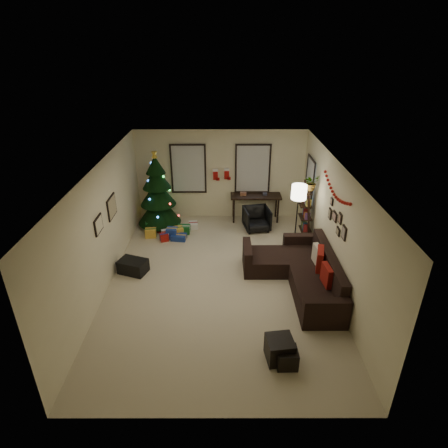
{
  "coord_description": "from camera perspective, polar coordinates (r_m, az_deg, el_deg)",
  "views": [
    {
      "loc": [
        0.09,
        -7.13,
        4.99
      ],
      "look_at": [
        0.1,
        0.6,
        1.15
      ],
      "focal_mm": 29.91,
      "sensor_mm": 36.0,
      "label": 1
    }
  ],
  "objects": [
    {
      "name": "potted_plant",
      "position": [
        9.64,
        13.28,
        6.54
      ],
      "size": [
        0.6,
        0.57,
        0.53
      ],
      "primitive_type": "imported",
      "rotation": [
        0.0,
        0.0,
        0.45
      ],
      "color": "#4C4C4C",
      "rests_on": "bookshelf"
    },
    {
      "name": "ottoman_far",
      "position": [
        6.78,
        9.58,
        -19.46
      ],
      "size": [
        0.35,
        0.35,
        0.33
      ],
      "primitive_type": "cube",
      "rotation": [
        0.0,
        0.0,
        0.01
      ],
      "color": "black",
      "rests_on": "floor"
    },
    {
      "name": "window_back_right",
      "position": [
        11.18,
        4.4,
        8.41
      ],
      "size": [
        1.05,
        0.06,
        1.5
      ],
      "color": "#728CB2",
      "rests_on": "wall_back"
    },
    {
      "name": "desk",
      "position": [
        11.24,
        4.87,
        3.96
      ],
      "size": [
        1.5,
        0.54,
        0.81
      ],
      "color": "black",
      "rests_on": "floor"
    },
    {
      "name": "wall_back",
      "position": [
        11.24,
        -0.53,
        7.51
      ],
      "size": [
        5.0,
        0.0,
        5.0
      ],
      "primitive_type": "plane",
      "rotation": [
        1.57,
        0.0,
        0.0
      ],
      "color": "beige",
      "rests_on": "floor"
    },
    {
      "name": "ottoman_near",
      "position": [
        6.82,
        8.49,
        -18.4
      ],
      "size": [
        0.5,
        0.5,
        0.43
      ],
      "primitive_type": "cube",
      "rotation": [
        0.0,
        0.0,
        0.13
      ],
      "color": "black",
      "rests_on": "floor"
    },
    {
      "name": "desk_chair",
      "position": [
        10.8,
        5.02,
        0.79
      ],
      "size": [
        0.75,
        0.72,
        0.67
      ],
      "primitive_type": "imported",
      "rotation": [
        0.0,
        0.0,
        0.18
      ],
      "color": "black",
      "rests_on": "floor"
    },
    {
      "name": "christmas_tree",
      "position": [
        10.92,
        -10.09,
        4.33
      ],
      "size": [
        1.25,
        1.25,
        2.32
      ],
      "rotation": [
        0.0,
        0.0,
        -0.26
      ],
      "color": "black",
      "rests_on": "floor"
    },
    {
      "name": "window_right_wall",
      "position": [
        10.56,
        13.04,
        6.43
      ],
      "size": [
        0.06,
        0.9,
        1.3
      ],
      "color": "#728CB2",
      "rests_on": "wall_right"
    },
    {
      "name": "sofa",
      "position": [
        8.63,
        11.71,
        -7.25
      ],
      "size": [
        1.91,
        2.78,
        0.88
      ],
      "color": "black",
      "rests_on": "floor"
    },
    {
      "name": "window_back_left",
      "position": [
        11.19,
        -5.45,
        8.4
      ],
      "size": [
        1.05,
        0.06,
        1.5
      ],
      "color": "#728CB2",
      "rests_on": "wall_back"
    },
    {
      "name": "wall_right",
      "position": [
        8.36,
        16.69,
        -0.6
      ],
      "size": [
        0.0,
        7.0,
        7.0
      ],
      "primitive_type": "plane",
      "rotation": [
        1.57,
        0.0,
        -1.57
      ],
      "color": "beige",
      "rests_on": "floor"
    },
    {
      "name": "pillow_red_a",
      "position": [
        8.01,
        15.42,
        -7.57
      ],
      "size": [
        0.15,
        0.43,
        0.43
      ],
      "primitive_type": "cube",
      "rotation": [
        0.0,
        0.0,
        0.1
      ],
      "color": "maroon",
      "rests_on": "sofa"
    },
    {
      "name": "stocking_right",
      "position": [
        11.13,
        0.45,
        7.71
      ],
      "size": [
        0.2,
        0.05,
        0.36
      ],
      "color": "#990F0C",
      "rests_on": "wall_back"
    },
    {
      "name": "gallery",
      "position": [
        8.2,
        16.88,
        0.55
      ],
      "size": [
        0.03,
        1.25,
        0.54
      ],
      "color": "black",
      "rests_on": "wall_right"
    },
    {
      "name": "presents",
      "position": [
        10.64,
        -8.08,
        -1.15
      ],
      "size": [
        1.5,
        1.01,
        0.3
      ],
      "rotation": [
        0.0,
        0.0,
        0.12
      ],
      "color": "#14591E",
      "rests_on": "floor"
    },
    {
      "name": "art_abstract",
      "position": [
        8.07,
        -18.64,
        -0.11
      ],
      "size": [
        0.04,
        0.45,
        0.35
      ],
      "color": "black",
      "rests_on": "wall_left"
    },
    {
      "name": "floor_lamp",
      "position": [
        9.43,
        11.33,
        4.15
      ],
      "size": [
        0.38,
        0.38,
        1.79
      ],
      "rotation": [
        0.0,
        0.0,
        0.35
      ],
      "color": "black",
      "rests_on": "floor"
    },
    {
      "name": "stocking_left",
      "position": [
        11.12,
        -1.27,
        7.6
      ],
      "size": [
        0.2,
        0.05,
        0.36
      ],
      "color": "#990F0C",
      "rests_on": "wall_back"
    },
    {
      "name": "storage_bin",
      "position": [
        9.15,
        -13.73,
        -6.29
      ],
      "size": [
        0.75,
        0.62,
        0.32
      ],
      "primitive_type": "cube",
      "rotation": [
        0.0,
        0.0,
        -0.35
      ],
      "color": "black",
      "rests_on": "floor"
    },
    {
      "name": "floor",
      "position": [
        8.7,
        -0.66,
        -8.57
      ],
      "size": [
        7.0,
        7.0,
        0.0
      ],
      "primitive_type": "plane",
      "color": "#C3B593",
      "rests_on": "ground"
    },
    {
      "name": "pillow_red_b",
      "position": [
        8.51,
        14.42,
        -5.26
      ],
      "size": [
        0.25,
        0.52,
        0.5
      ],
      "primitive_type": "cube",
      "rotation": [
        0.0,
        0.0,
        -0.25
      ],
      "color": "maroon",
      "rests_on": "sofa"
    },
    {
      "name": "ceiling",
      "position": [
        7.49,
        -0.77,
        8.61
      ],
      "size": [
        7.0,
        7.0,
        0.0
      ],
      "primitive_type": "plane",
      "rotation": [
        3.14,
        0.0,
        0.0
      ],
      "color": "white",
      "rests_on": "floor"
    },
    {
      "name": "bookshelf",
      "position": [
        10.21,
        12.44,
        1.62
      ],
      "size": [
        0.3,
        0.5,
        1.68
      ],
      "color": "black",
      "rests_on": "floor"
    },
    {
      "name": "wall_front",
      "position": [
        5.14,
        -1.13,
        -18.66
      ],
      "size": [
        5.0,
        0.0,
        5.0
      ],
      "primitive_type": "plane",
      "rotation": [
        -1.57,
        0.0,
        0.0
      ],
      "color": "beige",
      "rests_on": "floor"
    },
    {
      "name": "garland",
      "position": [
        8.2,
        16.71,
        4.91
      ],
      "size": [
        0.08,
        1.9,
        0.3
      ],
      "primitive_type": null,
      "color": "#A5140C",
      "rests_on": "wall_right"
    },
    {
      "name": "wall_left",
      "position": [
        8.42,
        -17.99,
        -0.61
      ],
      "size": [
        0.0,
        7.0,
        7.0
      ],
      "primitive_type": "plane",
      "rotation": [
        1.57,
        0.0,
        1.57
      ],
      "color": "beige",
      "rests_on": "floor"
    },
    {
      "name": "art_map",
      "position": [
        8.94,
        -16.79,
        2.51
      ],
      "size": [
        0.04,
        0.6,
        0.5
      ],
      "color": "black",
      "rests_on": "wall_left"
    },
    {
      "name": "pillow_cream",
      "position": [
        8.68,
        14.12,
        -4.64
      ],
      "size": [
        0.17,
        0.44,
        0.43
      ],
      "primitive_type": "cube",
      "rotation": [
        0.0,
        0.0,
        0.11
      ],
      "color": "beige",
      "rests_on": "sofa"
    }
  ]
}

